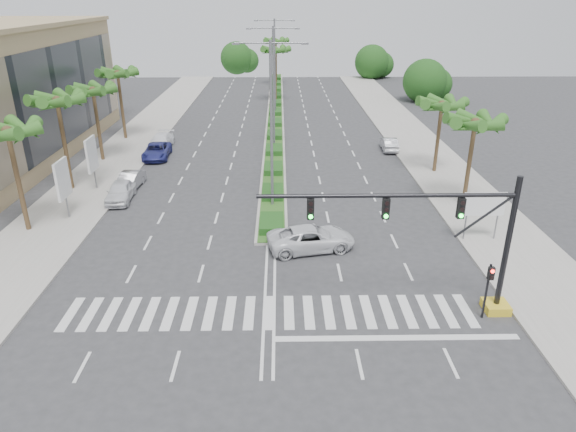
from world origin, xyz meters
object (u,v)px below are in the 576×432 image
car_parked_a (120,191)px  car_crossing (311,238)px  car_parked_b (129,181)px  car_parked_c (157,151)px  car_right (389,144)px  car_parked_d (161,141)px

car_parked_a → car_crossing: size_ratio=0.81×
car_parked_b → car_parked_c: car_parked_c is taller
car_parked_b → car_right: 26.05m
car_parked_a → car_parked_c: (0.36, 11.25, -0.05)m
car_parked_a → car_right: bearing=26.7°
car_parked_a → car_parked_c: bearing=84.9°
car_parked_b → car_parked_d: (0.00, 12.31, 0.03)m
car_parked_a → car_right: 27.25m
car_parked_a → car_parked_d: bearing=86.7°
car_parked_d → car_crossing: 27.48m
car_parked_a → car_parked_c: car_parked_a is taller
car_parked_a → car_parked_b: car_parked_a is taller
car_parked_c → car_right: bearing=3.1°
car_parked_b → car_parked_c: (0.36, 8.66, 0.02)m
car_parked_a → car_parked_d: 14.90m
car_parked_b → car_right: bearing=30.1°
car_parked_c → car_right: size_ratio=1.24×
car_parked_b → car_parked_a: bearing=-84.9°
car_parked_c → car_parked_d: 3.67m
car_parked_d → car_parked_c: bearing=-80.5°
car_parked_b → car_crossing: 18.15m
car_parked_a → car_crossing: bearing=-34.1°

